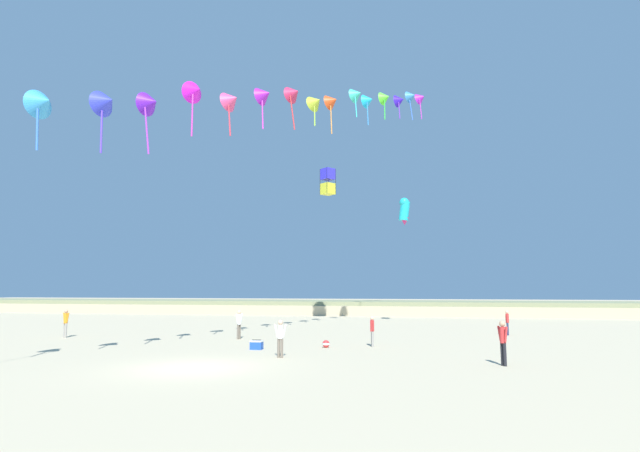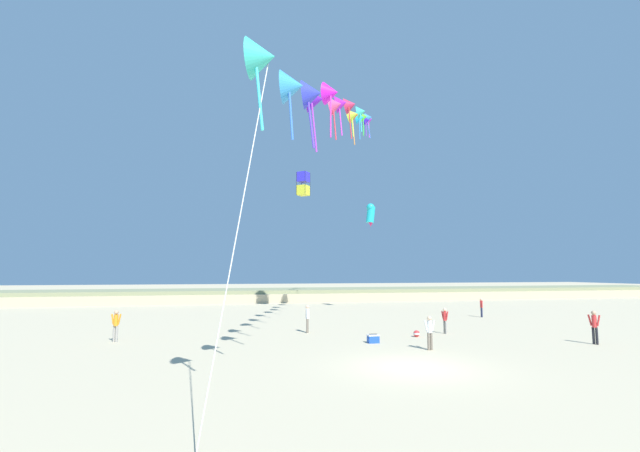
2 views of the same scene
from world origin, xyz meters
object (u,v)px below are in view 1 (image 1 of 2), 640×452
person_near_right (239,322)px  person_mid_center (280,336)px  beach_ball (326,344)px  large_kite_low_lead (328,182)px  large_kite_mid_trail (404,210)px  beach_cooler (257,345)px  person_far_left (372,329)px  person_far_center (507,321)px  person_near_left (66,321)px  person_far_right (503,340)px

person_near_right → person_mid_center: (4.47, -6.94, -0.04)m
beach_ball → person_mid_center: bearing=-107.1°
large_kite_low_lead → large_kite_mid_trail: bearing=-7.0°
beach_cooler → large_kite_mid_trail: bearing=70.3°
person_mid_center → person_far_left: bearing=54.0°
person_near_right → beach_ball: 6.47m
large_kite_low_lead → person_far_left: bearing=-72.2°
person_far_center → beach_ball: bearing=-139.0°
person_near_right → large_kite_mid_trail: size_ratio=0.72×
large_kite_mid_trail → beach_ball: 19.43m
large_kite_low_lead → beach_cooler: size_ratio=3.97×
person_mid_center → large_kite_low_lead: large_kite_low_lead is taller
person_far_center → large_kite_mid_trail: 13.43m
person_mid_center → beach_ball: 4.19m
person_far_center → beach_cooler: 16.42m
person_near_left → person_mid_center: (14.93, -5.76, -0.05)m
beach_cooler → large_kite_low_lead: bearing=90.3°
person_mid_center → beach_cooler: 3.23m
person_far_left → person_far_center: bearing=45.6°
person_far_center → large_kite_low_lead: bearing=145.4°
large_kite_low_lead → person_near_right: bearing=-99.7°
person_near_right → person_far_right: size_ratio=0.98×
person_near_left → large_kite_low_lead: bearing=50.7°
person_far_right → person_far_center: size_ratio=1.10×
person_far_center → person_mid_center: bearing=-131.5°
person_far_left → beach_cooler: bearing=-157.7°
large_kite_low_lead → beach_cooler: bearing=-89.7°
person_far_left → large_kite_mid_trail: size_ratio=0.66×
person_far_center → large_kite_low_lead: large_kite_low_lead is taller
large_kite_mid_trail → beach_ball: size_ratio=6.36×
person_far_center → large_kite_low_lead: (-13.08, 9.01, 11.34)m
person_far_center → beach_cooler: person_far_center is taller
person_far_left → beach_ball: size_ratio=4.17×
person_far_center → person_far_left: bearing=-134.4°
person_near_left → beach_cooler: person_near_left is taller
large_kite_mid_trail → large_kite_low_lead: bearing=173.0°
person_far_center → large_kite_low_lead: size_ratio=0.66×
person_far_left → beach_cooler: size_ratio=2.61×
person_near_left → beach_cooler: 13.45m
beach_cooler → beach_ball: size_ratio=1.59×
beach_cooler → beach_ball: (3.11, 1.42, -0.03)m
person_far_right → beach_cooler: (-10.79, 2.97, -0.76)m
person_near_right → person_near_left: bearing=-173.6°
person_near_left → person_mid_center: person_near_left is taller
person_far_right → beach_cooler: size_ratio=2.92×
person_far_left → person_far_right: bearing=-43.3°
person_near_left → large_kite_low_lead: 23.32m
large_kite_mid_trail → person_far_left: bearing=-94.3°
person_mid_center → large_kite_mid_trail: (4.64, 20.74, 8.43)m
person_far_right → person_far_center: (2.19, 12.99, -0.09)m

